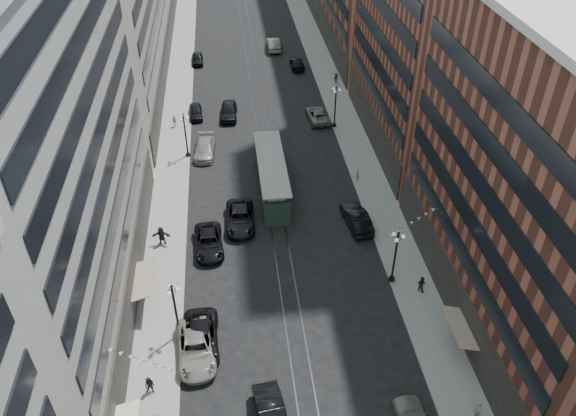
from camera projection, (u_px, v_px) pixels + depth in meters
name	position (u px, v px, depth m)	size (l,w,h in m)	color
ground	(263.00, 131.00, 70.98)	(220.00, 220.00, 0.00)	black
sidewalk_west	(178.00, 100.00, 77.82)	(4.00, 180.00, 0.15)	gray
sidewalk_east	(334.00, 92.00, 79.85)	(4.00, 180.00, 0.15)	gray
rail_west	(252.00, 96.00, 78.81)	(0.12, 180.00, 0.02)	#2D2D33
rail_east	(262.00, 96.00, 78.94)	(0.12, 180.00, 0.02)	#2D2D33
building_west_mid	(48.00, 160.00, 39.61)	(8.00, 36.00, 28.00)	#9E9A8C
building_east_mid	(531.00, 192.00, 40.01)	(8.00, 30.00, 24.00)	brown
lamppost_sw_far	(175.00, 309.00, 43.00)	(1.03, 1.14, 5.52)	black
lamppost_sw_mid	(185.00, 134.00, 64.31)	(1.03, 1.14, 5.52)	black
lamppost_se_far	(395.00, 255.00, 47.85)	(1.03, 1.14, 5.52)	black
lamppost_se_mid	(335.00, 105.00, 69.95)	(1.03, 1.14, 5.52)	black
streetcar	(272.00, 177.00, 59.85)	(2.87, 12.97, 3.59)	#253A2A
car_2	(201.00, 339.00, 43.55)	(2.77, 6.02, 1.67)	black
pedestrian_2	(150.00, 386.00, 40.06)	(0.77, 0.42, 1.58)	black
pedestrian_4	(478.00, 410.00, 38.52)	(0.90, 0.41, 1.53)	beige
car_7	(209.00, 242.00, 52.75)	(2.59, 5.61, 1.56)	black
car_8	(205.00, 148.00, 66.12)	(2.26, 5.56, 1.61)	gray
car_9	(197.00, 59.00, 87.60)	(1.74, 4.32, 1.47)	black
car_10	(357.00, 218.00, 55.45)	(1.87, 5.36, 1.77)	black
car_11	(317.00, 115.00, 72.90)	(2.47, 5.35, 1.49)	slate
car_12	(297.00, 63.00, 86.22)	(1.97, 4.84, 1.41)	black
car_13	(229.00, 111.00, 73.39)	(2.11, 5.23, 1.78)	black
car_14	(274.00, 44.00, 91.95)	(1.89, 5.42, 1.79)	#67655B
pedestrian_5	(161.00, 236.00, 52.99)	(1.80, 0.52, 1.94)	black
pedestrian_6	(175.00, 121.00, 71.21)	(0.89, 0.41, 1.53)	beige
pedestrian_7	(421.00, 284.00, 48.18)	(0.76, 0.42, 1.56)	black
pedestrian_8	(357.00, 174.00, 61.57)	(0.58, 0.38, 1.60)	#BFB09E
pedestrian_9	(336.00, 78.00, 81.44)	(0.98, 0.41, 1.52)	black
car_extra_0	(196.00, 348.00, 42.83)	(2.81, 6.10, 1.70)	gray
car_extra_1	(196.00, 112.00, 73.61)	(1.70, 4.22, 1.44)	black
car_extra_2	(240.00, 218.00, 55.58)	(2.76, 5.98, 1.66)	black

